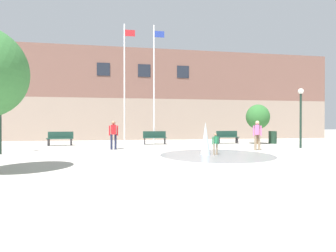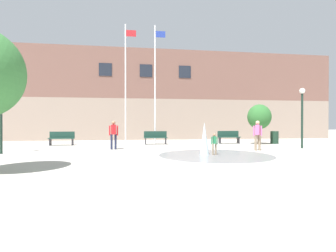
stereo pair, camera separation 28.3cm
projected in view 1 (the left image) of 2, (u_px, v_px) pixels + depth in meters
name	position (u px, v px, depth m)	size (l,w,h in m)	color
ground_plane	(188.00, 175.00, 7.28)	(100.00, 100.00, 0.00)	#B2ADA3
library_building	(142.00, 97.00, 26.04)	(36.00, 6.05, 8.13)	gray
splash_fountain	(210.00, 145.00, 12.03)	(5.15, 5.15, 1.50)	gray
park_bench_left_of_flagpoles	(60.00, 138.00, 17.16)	(1.60, 0.44, 0.91)	#28282D
park_bench_center	(155.00, 137.00, 18.16)	(1.60, 0.44, 0.91)	#28282D
park_bench_far_right	(227.00, 137.00, 19.03)	(1.60, 0.44, 0.91)	#28282D
child_in_fountain	(215.00, 142.00, 11.98)	(0.31, 0.22, 0.99)	#89755B
adult_watching	(113.00, 133.00, 14.47)	(0.50, 0.39, 1.59)	#1E233D
teen_by_trashcan	(257.00, 133.00, 14.05)	(0.50, 0.39, 1.59)	#89755B
flagpole_left	(125.00, 80.00, 18.52)	(0.80, 0.10, 8.49)	silver
flagpole_right	(154.00, 81.00, 18.87)	(0.80, 0.10, 8.53)	silver
lamp_post_left_lane	(0.00, 103.00, 12.20)	(0.32, 0.32, 3.66)	#192D23
lamp_post_right_lane	(301.00, 109.00, 15.35)	(0.32, 0.32, 3.50)	#192D23
trash_can	(273.00, 137.00, 18.90)	(0.56, 0.56, 0.90)	#193323
street_tree_near_building	(258.00, 117.00, 18.31)	(1.62, 1.62, 2.78)	brown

